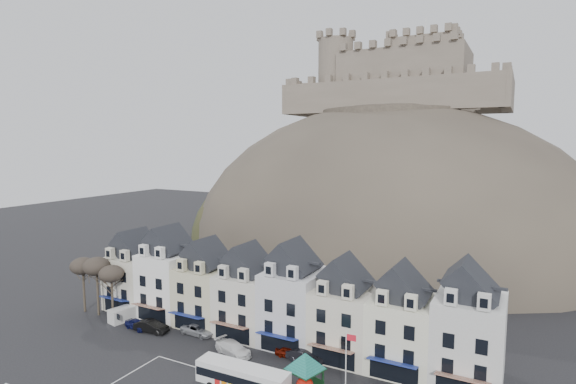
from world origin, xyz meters
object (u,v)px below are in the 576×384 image
(bus_shelter, at_px, (305,361))
(bus, at_px, (242,378))
(flagpole, at_px, (347,362))
(car_maroon, at_px, (290,352))
(car_navy, at_px, (137,324))
(car_charcoal, at_px, (305,356))
(car_white, at_px, (233,348))
(car_black, at_px, (151,326))
(white_van, at_px, (125,314))
(car_silver, at_px, (198,330))

(bus_shelter, bearing_deg, bus, -132.95)
(flagpole, xyz_separation_m, car_maroon, (-9.00, 5.46, -3.44))
(car_navy, relative_size, car_charcoal, 0.87)
(flagpole, bearing_deg, bus, -161.26)
(bus, distance_m, car_white, 8.40)
(bus, relative_size, car_black, 2.11)
(bus_shelter, xyz_separation_m, car_white, (-10.96, 3.09, -2.37))
(car_charcoal, bearing_deg, car_white, 109.70)
(flagpole, distance_m, car_maroon, 11.07)
(flagpole, height_order, car_charcoal, flagpole)
(bus_shelter, xyz_separation_m, white_van, (-30.53, 4.46, -2.16))
(white_van, xyz_separation_m, car_charcoal, (27.96, 0.87, -0.24))
(white_van, distance_m, car_maroon, 25.94)
(bus, height_order, car_charcoal, bus)
(car_black, height_order, car_silver, car_black)
(flagpole, height_order, white_van, flagpole)
(car_navy, distance_m, car_charcoal, 24.21)
(bus_shelter, relative_size, car_maroon, 1.70)
(car_white, bearing_deg, car_navy, 106.13)
(car_silver, relative_size, car_charcoal, 1.08)
(bus_shelter, bearing_deg, car_maroon, 146.28)
(bus, xyz_separation_m, white_van, (-25.07, 7.66, -0.59))
(bus, xyz_separation_m, car_maroon, (0.84, 8.79, -0.94))
(flagpole, xyz_separation_m, car_navy, (-31.06, 2.96, -3.40))
(white_van, distance_m, car_charcoal, 27.97)
(bus_shelter, height_order, car_white, bus_shelter)
(car_silver, bearing_deg, car_maroon, -88.36)
(car_white, bearing_deg, car_maroon, -52.35)
(car_silver, bearing_deg, bus_shelter, -105.41)
(white_van, bearing_deg, car_black, 0.33)
(flagpole, distance_m, car_black, 28.96)
(car_navy, bearing_deg, car_white, -82.64)
(white_van, relative_size, car_maroon, 1.25)
(car_silver, height_order, car_white, car_white)
(flagpole, xyz_separation_m, car_white, (-15.34, 2.96, -3.30))
(car_maroon, bearing_deg, bus, 174.67)
(car_black, xyz_separation_m, car_silver, (6.00, 2.34, -0.11))
(car_black, bearing_deg, car_silver, -76.08)
(car_navy, distance_m, car_silver, 8.82)
(flagpole, distance_m, car_charcoal, 9.29)
(bus, relative_size, car_maroon, 2.79)
(car_navy, xyz_separation_m, car_black, (2.46, 0.16, 0.13))
(car_white, bearing_deg, car_charcoal, -58.93)
(bus, height_order, car_silver, bus)
(bus, height_order, car_navy, bus)
(car_navy, distance_m, car_black, 2.46)
(car_white, height_order, car_maroon, car_white)
(car_white, relative_size, car_maroon, 1.45)
(flagpole, xyz_separation_m, car_silver, (-22.60, 5.46, -3.38))
(white_van, bearing_deg, car_white, 7.20)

